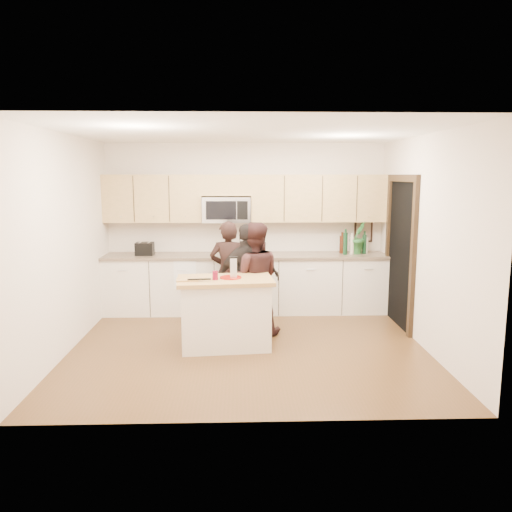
{
  "coord_description": "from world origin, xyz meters",
  "views": [
    {
      "loc": [
        -0.1,
        -6.18,
        2.19
      ],
      "look_at": [
        0.11,
        0.35,
        1.13
      ],
      "focal_mm": 35.0,
      "sensor_mm": 36.0,
      "label": 1
    }
  ],
  "objects_px": {
    "island": "(225,312)",
    "woman_left": "(228,272)",
    "woman_right": "(248,279)",
    "toaster": "(145,249)",
    "woman_center": "(254,278)"
  },
  "relations": [
    {
      "from": "woman_left",
      "to": "woman_right",
      "type": "height_order",
      "value": "woman_right"
    },
    {
      "from": "island",
      "to": "woman_right",
      "type": "distance_m",
      "value": 0.7
    },
    {
      "from": "island",
      "to": "woman_center",
      "type": "height_order",
      "value": "woman_center"
    },
    {
      "from": "woman_right",
      "to": "woman_center",
      "type": "bearing_deg",
      "value": 166.24
    },
    {
      "from": "toaster",
      "to": "woman_right",
      "type": "height_order",
      "value": "woman_right"
    },
    {
      "from": "island",
      "to": "woman_center",
      "type": "relative_size",
      "value": 0.81
    },
    {
      "from": "toaster",
      "to": "woman_right",
      "type": "bearing_deg",
      "value": -34.49
    },
    {
      "from": "woman_center",
      "to": "island",
      "type": "bearing_deg",
      "value": 55.94
    },
    {
      "from": "woman_right",
      "to": "toaster",
      "type": "bearing_deg",
      "value": -48.25
    },
    {
      "from": "woman_center",
      "to": "woman_left",
      "type": "bearing_deg",
      "value": -57.03
    },
    {
      "from": "toaster",
      "to": "woman_center",
      "type": "height_order",
      "value": "woman_center"
    },
    {
      "from": "woman_left",
      "to": "woman_center",
      "type": "relative_size",
      "value": 0.98
    },
    {
      "from": "toaster",
      "to": "woman_center",
      "type": "distance_m",
      "value": 2.04
    },
    {
      "from": "island",
      "to": "woman_left",
      "type": "relative_size",
      "value": 0.83
    },
    {
      "from": "woman_left",
      "to": "woman_right",
      "type": "distance_m",
      "value": 0.64
    }
  ]
}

